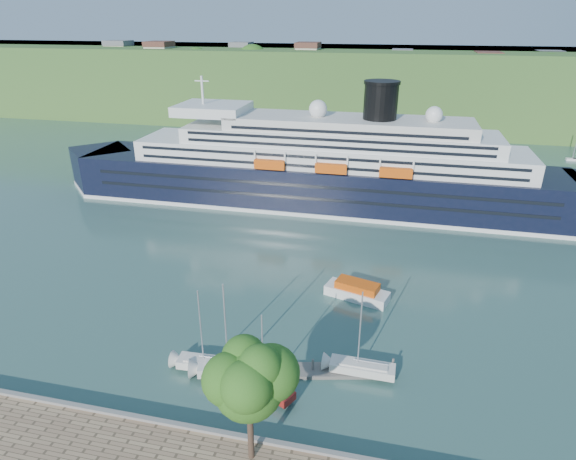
# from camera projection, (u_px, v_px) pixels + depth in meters

# --- Properties ---
(ground) EXTENTS (400.00, 400.00, 0.00)m
(ground) POSITION_uv_depth(u_px,v_px,m) (242.00, 444.00, 41.59)
(ground) COLOR #325A52
(ground) RESTS_ON ground
(far_hillside) EXTENTS (400.00, 50.00, 24.00)m
(far_hillside) POSITION_uv_depth(u_px,v_px,m) (370.00, 85.00, 165.80)
(far_hillside) COLOR #315D25
(far_hillside) RESTS_ON ground
(quay_coping) EXTENTS (220.00, 0.50, 0.30)m
(quay_coping) POSITION_uv_depth(u_px,v_px,m) (240.00, 436.00, 40.94)
(quay_coping) COLOR slate
(quay_coping) RESTS_ON promenade
(cruise_ship) EXTENTS (105.80, 15.44, 23.76)m
(cruise_ship) POSITION_uv_depth(u_px,v_px,m) (317.00, 144.00, 90.16)
(cruise_ship) COLOR black
(cruise_ship) RESTS_ON ground
(promenade_tree) EXTENTS (7.32, 7.32, 12.13)m
(promenade_tree) POSITION_uv_depth(u_px,v_px,m) (249.00, 399.00, 36.81)
(promenade_tree) COLOR #245B17
(promenade_tree) RESTS_ON promenade
(floating_pontoon) EXTENTS (18.66, 6.55, 0.41)m
(floating_pontoon) POSITION_uv_depth(u_px,v_px,m) (293.00, 371.00, 49.90)
(floating_pontoon) COLOR slate
(floating_pontoon) RESTS_ON ground
(sailboat_white_near) EXTENTS (8.29, 4.49, 10.32)m
(sailboat_white_near) POSITION_uv_depth(u_px,v_px,m) (232.00, 333.00, 47.57)
(sailboat_white_near) COLOR silver
(sailboat_white_near) RESTS_ON ground
(sailboat_red) EXTENTS (6.74, 4.63, 8.55)m
(sailboat_red) POSITION_uv_depth(u_px,v_px,m) (266.00, 358.00, 45.47)
(sailboat_red) COLOR maroon
(sailboat_red) RESTS_ON ground
(sailboat_white_far) EXTENTS (7.36, 2.21, 9.45)m
(sailboat_white_far) POSITION_uv_depth(u_px,v_px,m) (365.00, 338.00, 47.69)
(sailboat_white_far) COLOR silver
(sailboat_white_far) RESTS_ON ground
(tender_launch) EXTENTS (8.83, 5.08, 2.31)m
(tender_launch) POSITION_uv_depth(u_px,v_px,m) (357.00, 290.00, 62.78)
(tender_launch) COLOR #D84E0C
(tender_launch) RESTS_ON ground
(sailboat_extra) EXTENTS (7.23, 2.32, 9.23)m
(sailboat_extra) POSITION_uv_depth(u_px,v_px,m) (206.00, 334.00, 48.34)
(sailboat_extra) COLOR silver
(sailboat_extra) RESTS_ON ground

